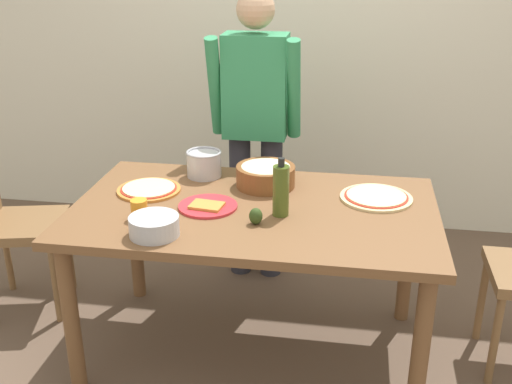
{
  "coord_description": "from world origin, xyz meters",
  "views": [
    {
      "loc": [
        0.41,
        -2.46,
        1.85
      ],
      "look_at": [
        0.0,
        0.05,
        0.81
      ],
      "focal_mm": 43.34,
      "sensor_mm": 36.0,
      "label": 1
    }
  ],
  "objects_px": {
    "pizza_raw_on_board": "(376,197)",
    "pizza_cooked_on_tray": "(149,189)",
    "person_cook": "(256,120)",
    "popcorn_bowl": "(266,174)",
    "steel_pot": "(204,163)",
    "dining_table": "(254,225)",
    "chair_wooden_left": "(7,214)",
    "olive_oil_bottle": "(281,190)",
    "cup_orange": "(139,209)",
    "avocado": "(256,216)",
    "plate_with_slice": "(208,206)",
    "mixing_bowl_steel": "(154,226)"
  },
  "relations": [
    {
      "from": "steel_pot",
      "to": "popcorn_bowl",
      "type": "bearing_deg",
      "value": -14.43
    },
    {
      "from": "dining_table",
      "to": "chair_wooden_left",
      "type": "bearing_deg",
      "value": 171.67
    },
    {
      "from": "chair_wooden_left",
      "to": "olive_oil_bottle",
      "type": "relative_size",
      "value": 3.71
    },
    {
      "from": "popcorn_bowl",
      "to": "cup_orange",
      "type": "distance_m",
      "value": 0.65
    },
    {
      "from": "popcorn_bowl",
      "to": "steel_pot",
      "type": "xyz_separation_m",
      "value": [
        -0.32,
        0.08,
        0.0
      ]
    },
    {
      "from": "pizza_cooked_on_tray",
      "to": "olive_oil_bottle",
      "type": "height_order",
      "value": "olive_oil_bottle"
    },
    {
      "from": "pizza_cooked_on_tray",
      "to": "cup_orange",
      "type": "height_order",
      "value": "cup_orange"
    },
    {
      "from": "olive_oil_bottle",
      "to": "person_cook",
      "type": "bearing_deg",
      "value": 106.43
    },
    {
      "from": "dining_table",
      "to": "pizza_cooked_on_tray",
      "type": "relative_size",
      "value": 5.4
    },
    {
      "from": "person_cook",
      "to": "cup_orange",
      "type": "distance_m",
      "value": 1.02
    },
    {
      "from": "plate_with_slice",
      "to": "avocado",
      "type": "xyz_separation_m",
      "value": [
        0.23,
        -0.13,
        0.03
      ]
    },
    {
      "from": "chair_wooden_left",
      "to": "cup_orange",
      "type": "bearing_deg",
      "value": -24.45
    },
    {
      "from": "pizza_cooked_on_tray",
      "to": "plate_with_slice",
      "type": "distance_m",
      "value": 0.35
    },
    {
      "from": "person_cook",
      "to": "pizza_cooked_on_tray",
      "type": "relative_size",
      "value": 5.47
    },
    {
      "from": "chair_wooden_left",
      "to": "olive_oil_bottle",
      "type": "distance_m",
      "value": 1.51
    },
    {
      "from": "person_cook",
      "to": "pizza_cooked_on_tray",
      "type": "distance_m",
      "value": 0.79
    },
    {
      "from": "cup_orange",
      "to": "avocado",
      "type": "relative_size",
      "value": 1.21
    },
    {
      "from": "popcorn_bowl",
      "to": "avocado",
      "type": "bearing_deg",
      "value": -87.03
    },
    {
      "from": "cup_orange",
      "to": "pizza_raw_on_board",
      "type": "bearing_deg",
      "value": 20.79
    },
    {
      "from": "person_cook",
      "to": "mixing_bowl_steel",
      "type": "bearing_deg",
      "value": -101.76
    },
    {
      "from": "plate_with_slice",
      "to": "cup_orange",
      "type": "height_order",
      "value": "cup_orange"
    },
    {
      "from": "plate_with_slice",
      "to": "cup_orange",
      "type": "xyz_separation_m",
      "value": [
        -0.26,
        -0.16,
        0.03
      ]
    },
    {
      "from": "pizza_raw_on_board",
      "to": "olive_oil_bottle",
      "type": "bearing_deg",
      "value": -149.3
    },
    {
      "from": "person_cook",
      "to": "olive_oil_bottle",
      "type": "height_order",
      "value": "person_cook"
    },
    {
      "from": "popcorn_bowl",
      "to": "mixing_bowl_steel",
      "type": "bearing_deg",
      "value": -121.16
    },
    {
      "from": "pizza_cooked_on_tray",
      "to": "mixing_bowl_steel",
      "type": "distance_m",
      "value": 0.47
    },
    {
      "from": "pizza_raw_on_board",
      "to": "avocado",
      "type": "relative_size",
      "value": 4.67
    },
    {
      "from": "dining_table",
      "to": "pizza_raw_on_board",
      "type": "relative_size",
      "value": 4.9
    },
    {
      "from": "person_cook",
      "to": "chair_wooden_left",
      "type": "height_order",
      "value": "person_cook"
    },
    {
      "from": "pizza_cooked_on_tray",
      "to": "cup_orange",
      "type": "distance_m",
      "value": 0.31
    },
    {
      "from": "pizza_cooked_on_tray",
      "to": "plate_with_slice",
      "type": "bearing_deg",
      "value": -24.46
    },
    {
      "from": "popcorn_bowl",
      "to": "pizza_raw_on_board",
      "type": "bearing_deg",
      "value": -8.59
    },
    {
      "from": "olive_oil_bottle",
      "to": "steel_pot",
      "type": "bearing_deg",
      "value": 137.04
    },
    {
      "from": "olive_oil_bottle",
      "to": "cup_orange",
      "type": "relative_size",
      "value": 3.01
    },
    {
      "from": "popcorn_bowl",
      "to": "steel_pot",
      "type": "bearing_deg",
      "value": 165.57
    },
    {
      "from": "dining_table",
      "to": "olive_oil_bottle",
      "type": "xyz_separation_m",
      "value": [
        0.13,
        -0.07,
        0.2
      ]
    },
    {
      "from": "plate_with_slice",
      "to": "olive_oil_bottle",
      "type": "relative_size",
      "value": 1.02
    },
    {
      "from": "avocado",
      "to": "plate_with_slice",
      "type": "bearing_deg",
      "value": 151.21
    },
    {
      "from": "olive_oil_bottle",
      "to": "mixing_bowl_steel",
      "type": "bearing_deg",
      "value": -149.82
    },
    {
      "from": "chair_wooden_left",
      "to": "popcorn_bowl",
      "type": "xyz_separation_m",
      "value": [
        1.33,
        0.06,
        0.28
      ]
    },
    {
      "from": "mixing_bowl_steel",
      "to": "steel_pot",
      "type": "height_order",
      "value": "steel_pot"
    },
    {
      "from": "cup_orange",
      "to": "mixing_bowl_steel",
      "type": "bearing_deg",
      "value": -51.77
    },
    {
      "from": "plate_with_slice",
      "to": "popcorn_bowl",
      "type": "relative_size",
      "value": 0.93
    },
    {
      "from": "olive_oil_bottle",
      "to": "steel_pot",
      "type": "height_order",
      "value": "olive_oil_bottle"
    },
    {
      "from": "steel_pot",
      "to": "avocado",
      "type": "xyz_separation_m",
      "value": [
        0.34,
        -0.51,
        -0.03
      ]
    },
    {
      "from": "pizza_cooked_on_tray",
      "to": "cup_orange",
      "type": "relative_size",
      "value": 3.49
    },
    {
      "from": "plate_with_slice",
      "to": "olive_oil_bottle",
      "type": "distance_m",
      "value": 0.34
    },
    {
      "from": "pizza_raw_on_board",
      "to": "pizza_cooked_on_tray",
      "type": "height_order",
      "value": "same"
    },
    {
      "from": "dining_table",
      "to": "avocado",
      "type": "distance_m",
      "value": 0.22
    },
    {
      "from": "dining_table",
      "to": "pizza_cooked_on_tray",
      "type": "height_order",
      "value": "pizza_cooked_on_tray"
    }
  ]
}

